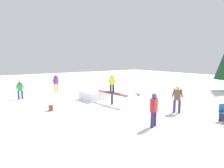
# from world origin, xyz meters

# --- Properties ---
(ground_plane) EXTENTS (60.00, 60.00, 0.00)m
(ground_plane) POSITION_xyz_m (0.00, 0.00, 0.00)
(ground_plane) COLOR white
(rail_feature) EXTENTS (2.74, 0.70, 0.83)m
(rail_feature) POSITION_xyz_m (0.00, 0.00, 0.71)
(rail_feature) COLOR black
(rail_feature) RESTS_ON ground
(snow_kicker_ramp) EXTENTS (2.01, 1.76, 0.66)m
(snow_kicker_ramp) POSITION_xyz_m (-2.09, -0.33, 0.33)
(snow_kicker_ramp) COLOR white
(snow_kicker_ramp) RESTS_ON ground
(main_rider_on_rail) EXTENTS (1.37, 0.68, 1.26)m
(main_rider_on_rail) POSITION_xyz_m (0.00, 0.00, 1.44)
(main_rider_on_rail) COLOR navy
(main_rider_on_rail) RESTS_ON rail_feature
(bystander_brown) EXTENTS (0.59, 0.40, 1.56)m
(bystander_brown) POSITION_xyz_m (3.72, 2.00, 0.88)
(bystander_brown) COLOR navy
(bystander_brown) RESTS_ON ground
(bystander_purple) EXTENTS (0.37, 0.68, 1.61)m
(bystander_purple) POSITION_xyz_m (-7.01, -1.64, 0.90)
(bystander_purple) COLOR yellow
(bystander_purple) RESTS_ON ground
(bystander_green) EXTENTS (0.26, 0.63, 1.40)m
(bystander_green) POSITION_xyz_m (-5.52, -4.92, 0.78)
(bystander_green) COLOR navy
(bystander_green) RESTS_ON ground
(bystander_red) EXTENTS (0.33, 0.71, 1.57)m
(bystander_red) POSITION_xyz_m (4.38, -0.73, 0.88)
(bystander_red) COLOR navy
(bystander_red) RESTS_ON ground
(loose_snowboard_magenta) EXTENTS (1.14, 1.01, 0.02)m
(loose_snowboard_magenta) POSITION_xyz_m (-1.41, 3.81, 0.01)
(loose_snowboard_magenta) COLOR #CC2897
(loose_snowboard_magenta) RESTS_ON ground
(loose_snowboard_coral) EXTENTS (0.97, 1.47, 0.02)m
(loose_snowboard_coral) POSITION_xyz_m (-2.83, 2.26, 0.01)
(loose_snowboard_coral) COLOR #EB5C5D
(loose_snowboard_coral) RESTS_ON ground
(backpack_on_snow) EXTENTS (0.32, 0.25, 0.34)m
(backpack_on_snow) POSITION_xyz_m (-0.96, -3.88, 0.17)
(backpack_on_snow) COLOR brown
(backpack_on_snow) RESTS_ON ground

